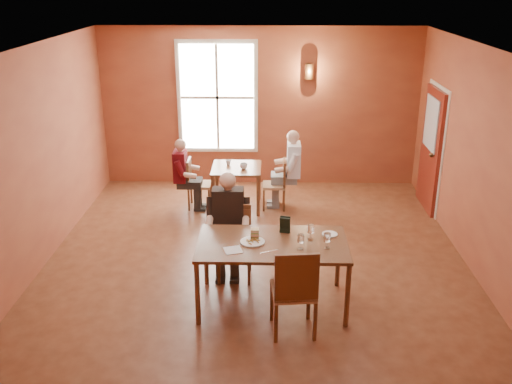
{
  "coord_description": "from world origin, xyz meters",
  "views": [
    {
      "loc": [
        0.17,
        -7.14,
        3.86
      ],
      "look_at": [
        0.0,
        0.2,
        1.05
      ],
      "focal_mm": 40.0,
      "sensor_mm": 36.0,
      "label": 1
    }
  ],
  "objects_px": {
    "main_table": "(272,274)",
    "second_table": "(237,187)",
    "diner_white": "(276,172)",
    "diner_main": "(234,233)",
    "diner_maroon": "(198,174)",
    "chair_empty": "(293,289)",
    "chair_diner_white": "(274,184)",
    "chair_diner_maroon": "(200,184)",
    "chair_diner_main": "(234,244)"
  },
  "relations": [
    {
      "from": "main_table",
      "to": "second_table",
      "type": "bearing_deg",
      "value": 100.86
    },
    {
      "from": "diner_white",
      "to": "diner_main",
      "type": "bearing_deg",
      "value": 167.22
    },
    {
      "from": "second_table",
      "to": "diner_maroon",
      "type": "height_order",
      "value": "diner_maroon"
    },
    {
      "from": "diner_white",
      "to": "chair_empty",
      "type": "bearing_deg",
      "value": -177.52
    },
    {
      "from": "second_table",
      "to": "chair_diner_white",
      "type": "xyz_separation_m",
      "value": [
        0.65,
        0.0,
        0.07
      ]
    },
    {
      "from": "main_table",
      "to": "chair_diner_white",
      "type": "bearing_deg",
      "value": 89.19
    },
    {
      "from": "second_table",
      "to": "chair_diner_maroon",
      "type": "height_order",
      "value": "chair_diner_maroon"
    },
    {
      "from": "main_table",
      "to": "second_table",
      "type": "xyz_separation_m",
      "value": [
        -0.61,
        3.15,
        -0.05
      ]
    },
    {
      "from": "diner_main",
      "to": "diner_white",
      "type": "height_order",
      "value": "diner_main"
    },
    {
      "from": "chair_diner_main",
      "to": "chair_diner_white",
      "type": "bearing_deg",
      "value": -102.27
    },
    {
      "from": "diner_white",
      "to": "second_table",
      "type": "bearing_deg",
      "value": 90.0
    },
    {
      "from": "main_table",
      "to": "chair_empty",
      "type": "distance_m",
      "value": 0.62
    },
    {
      "from": "diner_main",
      "to": "chair_empty",
      "type": "xyz_separation_m",
      "value": [
        0.74,
        -1.18,
        -0.14
      ]
    },
    {
      "from": "chair_diner_main",
      "to": "diner_main",
      "type": "height_order",
      "value": "diner_main"
    },
    {
      "from": "chair_diner_maroon",
      "to": "diner_maroon",
      "type": "xyz_separation_m",
      "value": [
        -0.03,
        0.0,
        0.17
      ]
    },
    {
      "from": "main_table",
      "to": "diner_main",
      "type": "bearing_deg",
      "value": 128.88
    },
    {
      "from": "second_table",
      "to": "chair_diner_white",
      "type": "relative_size",
      "value": 0.96
    },
    {
      "from": "second_table",
      "to": "diner_maroon",
      "type": "distance_m",
      "value": 0.72
    },
    {
      "from": "main_table",
      "to": "second_table",
      "type": "distance_m",
      "value": 3.21
    },
    {
      "from": "diner_main",
      "to": "second_table",
      "type": "height_order",
      "value": "diner_main"
    },
    {
      "from": "second_table",
      "to": "diner_maroon",
      "type": "relative_size",
      "value": 0.69
    },
    {
      "from": "chair_diner_maroon",
      "to": "chair_empty",
      "type": "bearing_deg",
      "value": 21.85
    },
    {
      "from": "diner_white",
      "to": "main_table",
      "type": "bearing_deg",
      "value": 178.64
    },
    {
      "from": "chair_diner_main",
      "to": "main_table",
      "type": "bearing_deg",
      "value": 127.57
    },
    {
      "from": "main_table",
      "to": "diner_maroon",
      "type": "relative_size",
      "value": 1.48
    },
    {
      "from": "diner_main",
      "to": "second_table",
      "type": "bearing_deg",
      "value": -87.62
    },
    {
      "from": "main_table",
      "to": "chair_diner_white",
      "type": "distance_m",
      "value": 3.15
    },
    {
      "from": "chair_diner_white",
      "to": "diner_maroon",
      "type": "relative_size",
      "value": 0.72
    },
    {
      "from": "chair_diner_main",
      "to": "chair_diner_maroon",
      "type": "bearing_deg",
      "value": -73.22
    },
    {
      "from": "second_table",
      "to": "diner_main",
      "type": "bearing_deg",
      "value": -87.62
    },
    {
      "from": "chair_empty",
      "to": "diner_maroon",
      "type": "bearing_deg",
      "value": 106.35
    },
    {
      "from": "chair_empty",
      "to": "chair_diner_main",
      "type": "bearing_deg",
      "value": 115.34
    },
    {
      "from": "chair_diner_main",
      "to": "chair_diner_white",
      "type": "relative_size",
      "value": 1.13
    },
    {
      "from": "diner_main",
      "to": "diner_white",
      "type": "bearing_deg",
      "value": -102.78
    },
    {
      "from": "chair_diner_main",
      "to": "diner_main",
      "type": "relative_size",
      "value": 0.72
    },
    {
      "from": "diner_maroon",
      "to": "chair_empty",
      "type": "bearing_deg",
      "value": 22.25
    },
    {
      "from": "main_table",
      "to": "diner_white",
      "type": "relative_size",
      "value": 1.36
    },
    {
      "from": "main_table",
      "to": "chair_empty",
      "type": "height_order",
      "value": "chair_empty"
    },
    {
      "from": "second_table",
      "to": "chair_diner_white",
      "type": "bearing_deg",
      "value": 0.0
    },
    {
      "from": "chair_diner_white",
      "to": "chair_diner_maroon",
      "type": "relative_size",
      "value": 1.0
    },
    {
      "from": "chair_diner_main",
      "to": "diner_white",
      "type": "xyz_separation_m",
      "value": [
        0.57,
        2.5,
        0.17
      ]
    },
    {
      "from": "chair_empty",
      "to": "diner_white",
      "type": "relative_size",
      "value": 0.82
    },
    {
      "from": "chair_empty",
      "to": "second_table",
      "type": "xyz_separation_m",
      "value": [
        -0.84,
        3.72,
        -0.17
      ]
    },
    {
      "from": "chair_diner_main",
      "to": "second_table",
      "type": "height_order",
      "value": "chair_diner_main"
    },
    {
      "from": "chair_diner_main",
      "to": "diner_maroon",
      "type": "height_order",
      "value": "diner_maroon"
    },
    {
      "from": "diner_main",
      "to": "chair_diner_white",
      "type": "xyz_separation_m",
      "value": [
        0.54,
        2.53,
        -0.25
      ]
    },
    {
      "from": "diner_main",
      "to": "chair_empty",
      "type": "bearing_deg",
      "value": 121.87
    },
    {
      "from": "chair_empty",
      "to": "chair_diner_white",
      "type": "height_order",
      "value": "chair_empty"
    },
    {
      "from": "diner_main",
      "to": "chair_diner_maroon",
      "type": "distance_m",
      "value": 2.66
    },
    {
      "from": "chair_diner_main",
      "to": "chair_diner_white",
      "type": "xyz_separation_m",
      "value": [
        0.54,
        2.5,
        -0.06
      ]
    }
  ]
}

